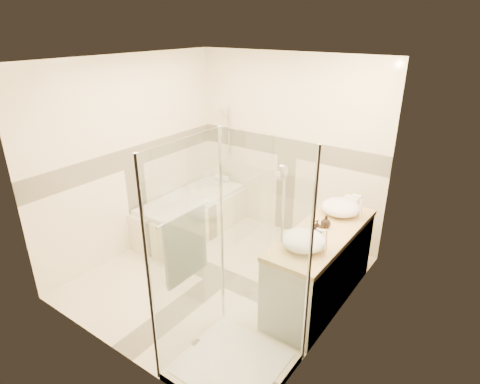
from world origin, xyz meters
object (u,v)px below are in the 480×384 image
Objects in this scene: bathtub at (193,213)px; vanity at (320,266)px; vessel_sink_near at (341,207)px; vessel_sink_far at (303,240)px; amenity_bottle_a at (317,228)px; amenity_bottle_b at (326,222)px; shower_enclosure at (227,314)px.

vanity is at bearing -9.25° from bathtub.
vessel_sink_near reaches higher than bathtub.
amenity_bottle_a reaches higher than vessel_sink_far.
vessel_sink_far is 2.47× the size of amenity_bottle_a.
vessel_sink_near and vessel_sink_far have the same top height.
vessel_sink_near is at bearing 90.00° from amenity_bottle_b.
amenity_bottle_b is at bearing 103.24° from vanity.
vessel_sink_near is at bearing 90.00° from vessel_sink_far.
shower_enclosure is 1.44m from amenity_bottle_b.
amenity_bottle_b is (0.27, 1.36, 0.41)m from shower_enclosure.
amenity_bottle_a is at bearing 90.00° from vessel_sink_far.
vanity is at bearing -87.57° from vessel_sink_near.
vanity is 0.79× the size of shower_enclosure.
amenity_bottle_a is (0.00, -0.60, 0.00)m from vessel_sink_near.
amenity_bottle_a is at bearing -90.00° from vessel_sink_near.
vessel_sink_far is at bearing -90.00° from vessel_sink_near.
vessel_sink_far is 0.51m from amenity_bottle_b.
amenity_bottle_b is (0.00, 0.22, -0.02)m from amenity_bottle_a.
shower_enclosure is 4.77× the size of vessel_sink_far.
shower_enclosure is at bearing -98.91° from vessel_sink_near.
shower_enclosure is at bearing -107.93° from vessel_sink_far.
amenity_bottle_a is at bearing -90.00° from amenity_bottle_b.
vessel_sink_near is (-0.02, 0.47, 0.51)m from vanity.
vanity reaches higher than bathtub.
amenity_bottle_b is (2.13, -0.27, 0.61)m from bathtub.
vanity is 3.79× the size of vessel_sink_near.
vessel_sink_far is (0.27, 0.84, 0.43)m from shower_enclosure.
vessel_sink_near is 0.39m from amenity_bottle_b.
vessel_sink_far is at bearing -90.00° from amenity_bottle_a.
shower_enclosure reaches higher than amenity_bottle_b.
amenity_bottle_b is (0.00, 0.51, -0.02)m from vessel_sink_far.
vessel_sink_near is at bearing 90.00° from amenity_bottle_a.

